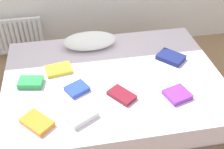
{
  "coord_description": "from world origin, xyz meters",
  "views": [
    {
      "loc": [
        -0.36,
        -1.96,
        2.12
      ],
      "look_at": [
        0.0,
        0.05,
        0.48
      ],
      "focal_mm": 45.23,
      "sensor_mm": 36.0,
      "label": 1
    }
  ],
  "objects": [
    {
      "name": "textbook_green",
      "position": [
        -0.73,
        0.01,
        0.53
      ],
      "size": [
        0.23,
        0.17,
        0.05
      ],
      "primitive_type": "cube",
      "rotation": [
        0.0,
        0.0,
        -0.18
      ],
      "color": "green",
      "rests_on": "bed"
    },
    {
      "name": "ground_plane",
      "position": [
        0.0,
        0.0,
        0.0
      ],
      "size": [
        8.0,
        8.0,
        0.0
      ],
      "primitive_type": "plane",
      "color": "#93704C"
    },
    {
      "name": "textbook_white",
      "position": [
        -0.32,
        -0.47,
        0.52
      ],
      "size": [
        0.26,
        0.22,
        0.05
      ],
      "primitive_type": "cube",
      "rotation": [
        0.0,
        0.0,
        0.52
      ],
      "color": "white",
      "rests_on": "bed"
    },
    {
      "name": "textbook_yellow",
      "position": [
        -0.48,
        0.16,
        0.52
      ],
      "size": [
        0.26,
        0.2,
        0.03
      ],
      "primitive_type": "cube",
      "rotation": [
        0.0,
        0.0,
        0.17
      ],
      "color": "yellow",
      "rests_on": "bed"
    },
    {
      "name": "textbook_purple",
      "position": [
        0.48,
        -0.36,
        0.52
      ],
      "size": [
        0.24,
        0.23,
        0.04
      ],
      "primitive_type": "cube",
      "rotation": [
        0.0,
        0.0,
        0.3
      ],
      "color": "purple",
      "rests_on": "bed"
    },
    {
      "name": "textbook_navy",
      "position": [
        0.6,
        0.16,
        0.52
      ],
      "size": [
        0.3,
        0.3,
        0.05
      ],
      "primitive_type": "cube",
      "rotation": [
        0.0,
        0.0,
        -0.82
      ],
      "color": "navy",
      "rests_on": "bed"
    },
    {
      "name": "radiator",
      "position": [
        -0.94,
        1.2,
        0.32
      ],
      "size": [
        0.55,
        0.04,
        0.46
      ],
      "color": "white",
      "rests_on": "ground"
    },
    {
      "name": "textbook_orange",
      "position": [
        -0.66,
        -0.46,
        0.52
      ],
      "size": [
        0.27,
        0.28,
        0.04
      ],
      "primitive_type": "cube",
      "rotation": [
        0.0,
        0.0,
        -0.83
      ],
      "color": "orange",
      "rests_on": "bed"
    },
    {
      "name": "bed",
      "position": [
        0.0,
        0.0,
        0.25
      ],
      "size": [
        2.0,
        1.5,
        0.5
      ],
      "color": "brown",
      "rests_on": "ground"
    },
    {
      "name": "textbook_maroon",
      "position": [
        0.02,
        -0.28,
        0.52
      ],
      "size": [
        0.24,
        0.26,
        0.04
      ],
      "primitive_type": "cube",
      "rotation": [
        0.0,
        0.0,
        -0.92
      ],
      "color": "maroon",
      "rests_on": "bed"
    },
    {
      "name": "textbook_blue",
      "position": [
        -0.34,
        -0.14,
        0.52
      ],
      "size": [
        0.23,
        0.21,
        0.04
      ],
      "primitive_type": "cube",
      "rotation": [
        0.0,
        0.0,
        0.51
      ],
      "color": "#2847B7",
      "rests_on": "bed"
    },
    {
      "name": "pillow",
      "position": [
        -0.15,
        0.52,
        0.58
      ],
      "size": [
        0.55,
        0.28,
        0.15
      ],
      "primitive_type": "ellipsoid",
      "color": "white",
      "rests_on": "bed"
    }
  ]
}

